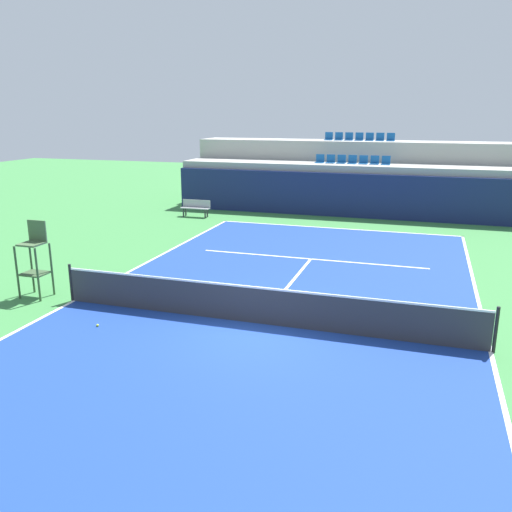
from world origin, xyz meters
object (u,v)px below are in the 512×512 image
tennis_net (258,305)px  player_bench (196,207)px  umpire_chair (34,257)px  tennis_ball_0 (98,325)px

tennis_net → player_bench: size_ratio=7.39×
tennis_net → player_bench: 14.62m
umpire_chair → tennis_ball_0: size_ratio=33.33×
tennis_net → tennis_ball_0: 4.02m
umpire_chair → tennis_ball_0: (2.97, -1.48, -1.14)m
player_bench → tennis_ball_0: player_bench is taller
tennis_net → tennis_ball_0: size_ratio=167.88×
player_bench → umpire_chair: bearing=-87.2°
umpire_chair → player_bench: umpire_chair is taller
tennis_net → tennis_ball_0: (-3.73, -1.42, -0.47)m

